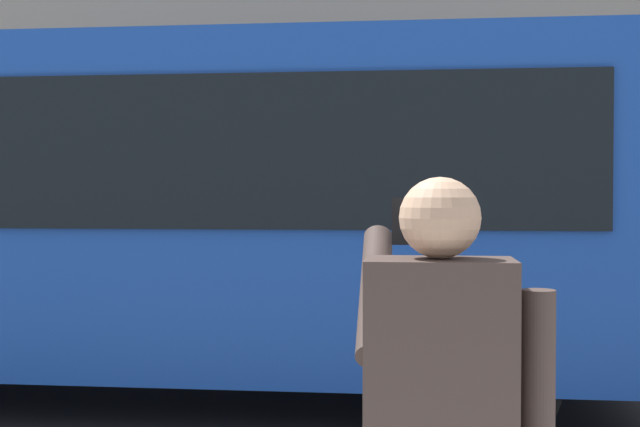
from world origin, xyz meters
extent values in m
plane|color=#2B2B2D|center=(0.00, 0.00, 0.00)|extent=(60.00, 60.00, 0.00)
cube|color=#1947AD|center=(2.84, 0.15, 1.70)|extent=(9.00, 2.50, 2.60)
cube|color=black|center=(2.84, 1.41, 2.10)|extent=(7.60, 0.06, 1.10)
cylinder|color=black|center=(-0.16, -0.95, 0.50)|extent=(1.00, 0.28, 1.00)
cylinder|color=black|center=(-0.16, 1.25, 0.50)|extent=(1.00, 0.28, 1.00)
cube|color=#473833|center=(0.31, 4.90, 1.30)|extent=(0.40, 0.24, 0.66)
sphere|color=#D8A884|center=(0.31, 4.90, 1.74)|extent=(0.22, 0.22, 0.22)
cylinder|color=#473833|center=(0.05, 4.90, 1.26)|extent=(0.09, 0.09, 0.58)
cylinder|color=#473833|center=(0.49, 4.74, 1.52)|extent=(0.09, 0.48, 0.37)
cube|color=black|center=(0.41, 4.60, 1.72)|extent=(0.07, 0.01, 0.14)
camera|label=1|loc=(0.39, 7.13, 1.81)|focal=46.19mm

